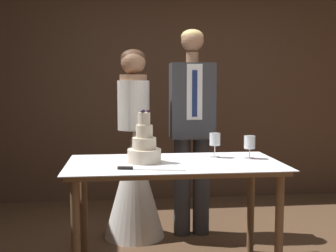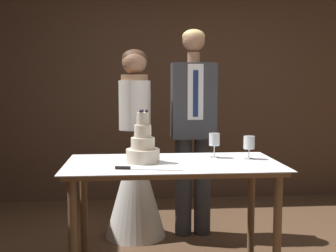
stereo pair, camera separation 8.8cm
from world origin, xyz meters
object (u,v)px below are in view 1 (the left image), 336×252
at_px(wine_glass_near, 215,140).
at_px(groom, 192,123).
at_px(bride, 134,168).
at_px(tiered_cake, 144,147).
at_px(cake_knife, 138,169).
at_px(cake_table, 174,175).
at_px(wine_glass_middle, 250,143).

bearing_deg(wine_glass_near, groom, 96.47).
distance_m(bride, groom, 0.66).
height_order(tiered_cake, cake_knife, tiered_cake).
bearing_deg(cake_table, wine_glass_near, 26.79).
xyz_separation_m(tiered_cake, cake_knife, (-0.05, -0.25, -0.10)).
relative_size(cake_table, tiered_cake, 4.02).
bearing_deg(bride, tiered_cake, -86.28).
xyz_separation_m(tiered_cake, wine_glass_middle, (0.78, 0.07, 0.00)).
height_order(cake_table, tiered_cake, tiered_cake).
bearing_deg(groom, wine_glass_near, -83.53).
height_order(cake_knife, wine_glass_near, wine_glass_near).
bearing_deg(tiered_cake, wine_glass_middle, 5.07).
height_order(wine_glass_near, groom, groom).
bearing_deg(wine_glass_near, cake_knife, -145.79).
distance_m(wine_glass_middle, groom, 0.77).
height_order(cake_knife, wine_glass_middle, wine_glass_middle).
xyz_separation_m(cake_knife, bride, (0.00, 1.02, -0.20)).
bearing_deg(wine_glass_near, cake_table, -153.21).
bearing_deg(cake_table, tiered_cake, 175.32).
relative_size(tiered_cake, cake_knife, 0.86).
relative_size(cake_knife, bride, 0.26).
relative_size(cake_table, bride, 0.90).
relative_size(cake_knife, wine_glass_near, 2.36).
relative_size(cake_knife, groom, 0.24).
height_order(cake_table, bride, bride).
distance_m(wine_glass_middle, bride, 1.13).
relative_size(wine_glass_near, wine_glass_middle, 1.08).
bearing_deg(wine_glass_middle, wine_glass_near, 161.87).
height_order(cake_table, wine_glass_middle, wine_glass_middle).
bearing_deg(groom, cake_table, -108.31).
bearing_deg(groom, wine_glass_middle, -65.78).
xyz_separation_m(tiered_cake, bride, (-0.05, 0.77, -0.31)).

